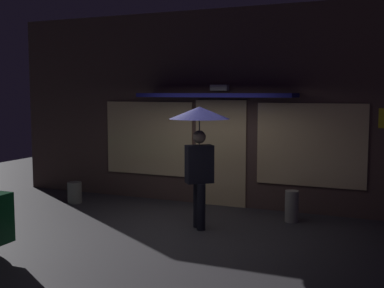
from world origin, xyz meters
TOP-DOWN VIEW (x-y plane):
  - ground_plane at (0.00, 0.00)m, footprint 18.00×18.00m
  - building_facade at (0.00, 2.34)m, footprint 9.97×1.00m
  - person_with_umbrella at (0.28, 0.38)m, footprint 1.04×1.04m
  - sidewalk_bollard at (1.65, 1.47)m, footprint 0.25×0.25m
  - sidewalk_bollard_2 at (-2.94, 1.15)m, footprint 0.30×0.30m

SIDE VIEW (x-z plane):
  - ground_plane at x=0.00m, z-range 0.00..0.00m
  - sidewalk_bollard_2 at x=-2.94m, z-range 0.00..0.45m
  - sidewalk_bollard at x=1.65m, z-range 0.00..0.57m
  - person_with_umbrella at x=0.28m, z-range 0.58..2.70m
  - building_facade at x=0.00m, z-range -0.02..4.03m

